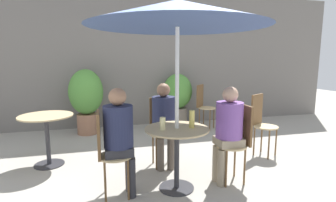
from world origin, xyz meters
TOP-DOWN VIEW (x-y plane):
  - ground_plane at (0.00, 0.00)m, footprint 20.00×20.00m
  - storefront_wall at (0.00, 3.25)m, footprint 10.00×0.06m
  - cafe_table_near at (0.06, 0.09)m, footprint 0.73×0.73m
  - cafe_table_far at (-1.52, 1.21)m, footprint 0.73×0.73m
  - bistro_chair_0 at (0.84, 0.08)m, footprint 0.37×0.37m
  - bistro_chair_1 at (0.06, 0.87)m, footprint 0.37×0.37m
  - bistro_chair_2 at (-0.72, 0.09)m, footprint 0.37×0.37m
  - bistro_chair_3 at (1.38, 2.55)m, footprint 0.42×0.42m
  - bistro_chair_4 at (1.66, 0.84)m, footprint 0.41×0.42m
  - seated_person_0 at (0.70, 0.09)m, footprint 0.33×0.32m
  - seated_person_1 at (0.06, 0.72)m, footprint 0.31×0.32m
  - seated_person_2 at (-0.58, 0.09)m, footprint 0.32×0.32m
  - beer_glass_0 at (-0.11, 0.06)m, footprint 0.06×0.06m
  - beer_glass_1 at (0.23, 0.07)m, footprint 0.06×0.06m
  - potted_plant_0 at (-1.05, 2.75)m, footprint 0.67×0.67m
  - potted_plant_1 at (0.91, 2.90)m, footprint 0.65×0.65m
  - umbrella at (0.06, 0.09)m, footprint 1.95×1.95m

SIDE VIEW (x-z plane):
  - ground_plane at x=0.00m, z-range 0.00..0.00m
  - cafe_table_far at x=-1.52m, z-range 0.18..0.91m
  - cafe_table_near at x=0.06m, z-range 0.18..0.91m
  - bistro_chair_0 at x=0.84m, z-range 0.09..1.05m
  - bistro_chair_1 at x=0.06m, z-range 0.09..1.05m
  - bistro_chair_2 at x=-0.72m, z-range 0.09..1.05m
  - bistro_chair_3 at x=1.38m, z-range 0.09..1.05m
  - bistro_chair_4 at x=1.66m, z-range 0.09..1.05m
  - potted_plant_1 at x=0.91m, z-range 0.10..1.28m
  - seated_person_1 at x=0.06m, z-range 0.12..1.30m
  - seated_person_0 at x=0.70m, z-range 0.12..1.30m
  - seated_person_2 at x=-0.58m, z-range 0.12..1.33m
  - potted_plant_0 at x=-1.05m, z-range 0.11..1.42m
  - beer_glass_0 at x=-0.11m, z-range 0.73..0.87m
  - beer_glass_1 at x=0.23m, z-range 0.73..0.93m
  - storefront_wall at x=0.00m, z-range 0.00..3.00m
  - umbrella at x=0.06m, z-range 0.92..3.04m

